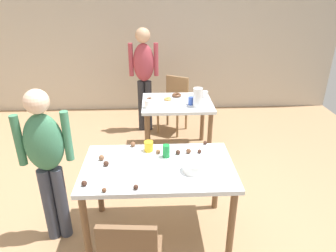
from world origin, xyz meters
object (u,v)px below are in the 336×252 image
object	(u,v)px
person_girl_near	(47,156)
pitcher_far	(198,97)
dining_table_near	(158,175)
mixing_bowl	(194,167)
soda_can	(166,151)
dining_table_far	(177,110)
chair_far_table	(174,101)
person_adult_far	(144,71)

from	to	relation	value
person_girl_near	pitcher_far	distance (m)	2.05
dining_table_near	pitcher_far	distance (m)	1.53
mixing_bowl	soda_can	world-z (taller)	soda_can
dining_table_far	chair_far_table	xyz separation A→B (m)	(0.01, 0.73, -0.14)
dining_table_far	person_adult_far	size ratio (longest dim) A/B	0.58
mixing_bowl	dining_table_far	bearing A→B (deg)	90.73
person_girl_near	soda_can	xyz separation A→B (m)	(1.02, 0.15, -0.06)
dining_table_far	person_adult_far	xyz separation A→B (m)	(-0.46, 0.75, 0.35)
chair_far_table	person_girl_near	bearing A→B (deg)	-117.91
pitcher_far	dining_table_near	bearing A→B (deg)	-110.55
chair_far_table	pitcher_far	xyz separation A→B (m)	(0.24, -0.92, 0.38)
chair_far_table	soda_can	size ratio (longest dim) A/B	7.13
pitcher_far	person_girl_near	bearing A→B (deg)	-136.09
dining_table_near	pitcher_far	bearing A→B (deg)	69.45
pitcher_far	chair_far_table	bearing A→B (deg)	104.52
chair_far_table	mixing_bowl	size ratio (longest dim) A/B	4.52
dining_table_near	person_adult_far	world-z (taller)	person_adult_far
soda_can	pitcher_far	size ratio (longest dim) A/B	0.49
dining_table_far	person_girl_near	world-z (taller)	person_girl_near
chair_far_table	dining_table_near	bearing A→B (deg)	-97.18
pitcher_far	mixing_bowl	bearing A→B (deg)	-98.55
chair_far_table	person_girl_near	xyz separation A→B (m)	(-1.24, -2.34, 0.38)
chair_far_table	soda_can	distance (m)	2.22
mixing_bowl	soda_can	xyz separation A→B (m)	(-0.23, 0.25, 0.02)
chair_far_table	soda_can	bearing A→B (deg)	-95.68
dining_table_near	dining_table_far	xyz separation A→B (m)	(0.28, 1.61, -0.03)
dining_table_far	dining_table_near	bearing A→B (deg)	-99.96
dining_table_far	chair_far_table	bearing A→B (deg)	89.02
person_adult_far	soda_can	bearing A→B (deg)	-83.43
person_adult_far	mixing_bowl	world-z (taller)	person_adult_far
mixing_bowl	dining_table_near	bearing A→B (deg)	161.85
chair_far_table	mixing_bowl	world-z (taller)	chair_far_table
person_girl_near	person_adult_far	xyz separation A→B (m)	(0.77, 2.36, 0.11)
mixing_bowl	person_adult_far	bearing A→B (deg)	101.07
soda_can	pitcher_far	xyz separation A→B (m)	(0.45, 1.27, 0.06)
person_adult_far	soda_can	world-z (taller)	person_adult_far
dining_table_far	person_adult_far	world-z (taller)	person_adult_far
person_girl_near	mixing_bowl	world-z (taller)	person_girl_near
person_girl_near	person_adult_far	distance (m)	2.48
dining_table_far	soda_can	size ratio (longest dim) A/B	7.69
person_girl_near	pitcher_far	size ratio (longest dim) A/B	5.90
dining_table_near	soda_can	size ratio (longest dim) A/B	10.88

